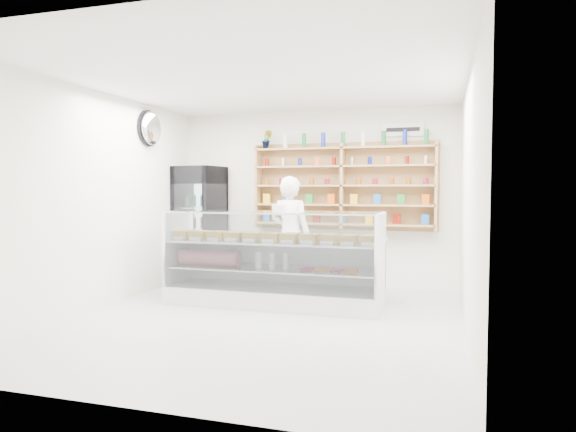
% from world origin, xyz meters
% --- Properties ---
extents(room, '(5.00, 5.00, 5.00)m').
position_xyz_m(room, '(0.00, 0.00, 1.40)').
color(room, '#ADACB1').
rests_on(room, ground).
extents(display_counter, '(2.88, 0.86, 1.25)m').
position_xyz_m(display_counter, '(-0.15, 0.89, 0.35)').
color(display_counter, white).
rests_on(display_counter, floor).
extents(shop_worker, '(0.70, 0.52, 1.73)m').
position_xyz_m(shop_worker, '(-0.12, 1.57, 0.87)').
color(shop_worker, silver).
rests_on(shop_worker, floor).
extents(drinks_cooler, '(0.77, 0.76, 1.92)m').
position_xyz_m(drinks_cooler, '(-1.85, 2.12, 0.96)').
color(drinks_cooler, black).
rests_on(drinks_cooler, floor).
extents(wall_shelving, '(2.84, 0.28, 1.33)m').
position_xyz_m(wall_shelving, '(0.50, 2.34, 1.59)').
color(wall_shelving, '#AB8751').
rests_on(wall_shelving, back_wall).
extents(potted_plant, '(0.20, 0.18, 0.30)m').
position_xyz_m(potted_plant, '(-0.75, 2.34, 2.35)').
color(potted_plant, '#1E6626').
rests_on(potted_plant, wall_shelving).
extents(security_mirror, '(0.15, 0.50, 0.50)m').
position_xyz_m(security_mirror, '(-2.17, 1.20, 2.45)').
color(security_mirror, silver).
rests_on(security_mirror, left_wall).
extents(wall_sign, '(0.62, 0.03, 0.20)m').
position_xyz_m(wall_sign, '(1.40, 2.47, 2.45)').
color(wall_sign, white).
rests_on(wall_sign, back_wall).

